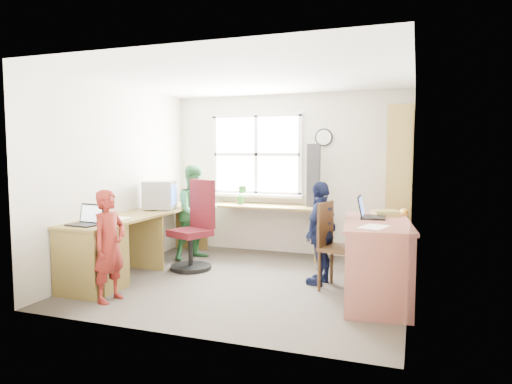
% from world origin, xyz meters
% --- Properties ---
extents(room, '(3.64, 3.44, 2.44)m').
position_xyz_m(room, '(0.01, 0.10, 1.22)').
color(room, '#3F3932').
rests_on(room, ground).
extents(l_desk, '(2.38, 2.95, 0.75)m').
position_xyz_m(l_desk, '(-1.31, -0.28, 0.46)').
color(l_desk, olive).
rests_on(l_desk, ground).
extents(right_desk, '(0.82, 1.50, 0.82)m').
position_xyz_m(right_desk, '(1.48, -0.15, 0.60)').
color(right_desk, '#935349').
rests_on(right_desk, ground).
extents(bookshelf, '(0.30, 1.02, 2.10)m').
position_xyz_m(bookshelf, '(1.65, 1.19, 1.00)').
color(bookshelf, olive).
rests_on(bookshelf, ground).
extents(swivel_chair, '(0.71, 0.71, 1.17)m').
position_xyz_m(swivel_chair, '(-0.89, 0.35, 0.50)').
color(swivel_chair, black).
rests_on(swivel_chair, ground).
extents(wooden_chair, '(0.50, 0.50, 0.98)m').
position_xyz_m(wooden_chair, '(1.00, 0.07, 0.53)').
color(wooden_chair, '#422B16').
rests_on(wooden_chair, ground).
extents(crt_monitor, '(0.48, 0.45, 0.39)m').
position_xyz_m(crt_monitor, '(-1.47, 0.44, 0.95)').
color(crt_monitor, gray).
rests_on(crt_monitor, l_desk).
extents(laptop_left, '(0.35, 0.30, 0.22)m').
position_xyz_m(laptop_left, '(-1.51, -0.98, 0.80)').
color(laptop_left, black).
rests_on(laptop_left, l_desk).
extents(laptop_right, '(0.30, 0.36, 0.24)m').
position_xyz_m(laptop_right, '(1.36, 0.05, 0.88)').
color(laptop_right, black).
rests_on(laptop_right, right_desk).
extents(speaker_a, '(0.11, 0.11, 0.19)m').
position_xyz_m(speaker_a, '(-1.51, 0.35, 0.84)').
color(speaker_a, black).
rests_on(speaker_a, l_desk).
extents(speaker_b, '(0.09, 0.09, 0.18)m').
position_xyz_m(speaker_b, '(-1.52, 0.80, 0.84)').
color(speaker_b, black).
rests_on(speaker_b, l_desk).
extents(cd_tower, '(0.20, 0.18, 0.90)m').
position_xyz_m(cd_tower, '(0.45, 1.47, 1.20)').
color(cd_tower, black).
rests_on(cd_tower, l_desk).
extents(game_box, '(0.35, 0.35, 0.06)m').
position_xyz_m(game_box, '(1.53, 0.33, 0.85)').
color(game_box, red).
rests_on(game_box, right_desk).
extents(paper_a, '(0.23, 0.30, 0.00)m').
position_xyz_m(paper_a, '(-1.48, -0.48, 0.75)').
color(paper_a, white).
rests_on(paper_a, l_desk).
extents(paper_b, '(0.30, 0.36, 0.00)m').
position_xyz_m(paper_b, '(1.48, -0.55, 0.83)').
color(paper_b, white).
rests_on(paper_b, right_desk).
extents(potted_plant, '(0.16, 0.13, 0.29)m').
position_xyz_m(potted_plant, '(-0.64, 1.41, 0.89)').
color(potted_plant, '#2B6B32').
rests_on(potted_plant, l_desk).
extents(person_red, '(0.32, 0.45, 1.15)m').
position_xyz_m(person_red, '(-1.11, -1.14, 0.58)').
color(person_red, maroon).
rests_on(person_red, ground).
extents(person_green, '(0.78, 0.83, 1.35)m').
position_xyz_m(person_green, '(-1.12, 0.85, 0.67)').
color(person_green, '#30783F').
rests_on(person_green, ground).
extents(person_navy, '(0.44, 0.75, 1.20)m').
position_xyz_m(person_navy, '(0.82, 0.20, 0.60)').
color(person_navy, '#131A3C').
rests_on(person_navy, ground).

